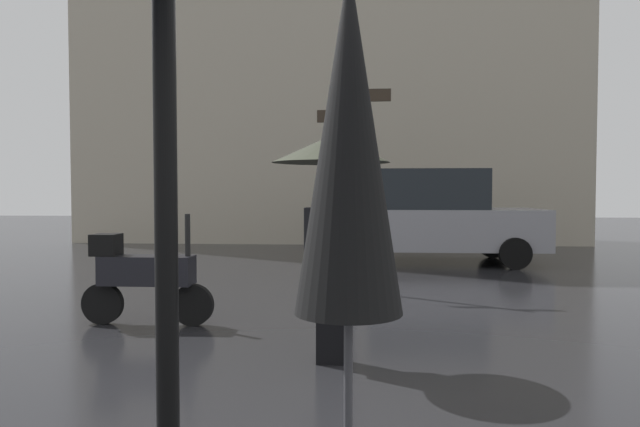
# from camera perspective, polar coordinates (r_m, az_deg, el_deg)

# --- Properties ---
(folded_patio_umbrella_near) EXTENTS (0.43, 0.43, 2.38)m
(folded_patio_umbrella_near) POSITION_cam_1_polar(r_m,az_deg,el_deg) (2.25, 2.89, 6.27)
(folded_patio_umbrella_near) COLOR black
(folded_patio_umbrella_near) RESTS_ON ground
(pedestrian_with_umbrella) EXTENTS (1.01, 1.01, 1.96)m
(pedestrian_with_umbrella) POSITION_cam_1_polar(r_m,az_deg,el_deg) (4.88, 1.13, 3.12)
(pedestrian_with_umbrella) COLOR black
(pedestrian_with_umbrella) RESTS_ON ground
(parked_scooter) EXTENTS (1.49, 0.32, 1.23)m
(parked_scooter) POSITION_cam_1_polar(r_m,az_deg,el_deg) (6.65, -17.27, -5.86)
(parked_scooter) COLOR black
(parked_scooter) RESTS_ON ground
(parked_car_left) EXTENTS (4.25, 2.07, 1.92)m
(parked_car_left) POSITION_cam_1_polar(r_m,az_deg,el_deg) (12.04, 11.12, -0.27)
(parked_car_left) COLOR gray
(parked_car_left) RESTS_ON ground
(street_signpost) EXTENTS (1.08, 0.08, 3.13)m
(street_signpost) POSITION_cam_1_polar(r_m,az_deg,el_deg) (8.42, 3.29, 5.04)
(street_signpost) COLOR black
(street_signpost) RESTS_ON ground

